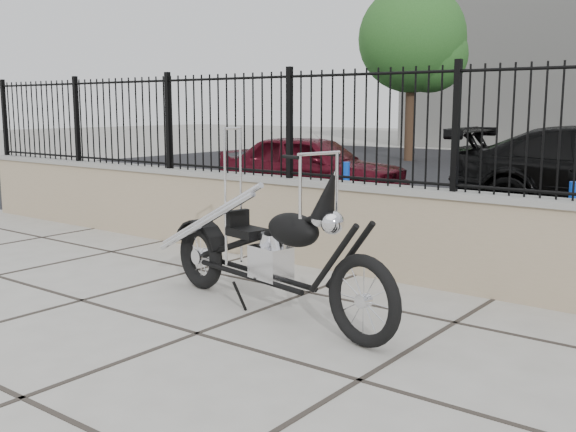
# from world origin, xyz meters

# --- Properties ---
(ground_plane) EXTENTS (90.00, 90.00, 0.00)m
(ground_plane) POSITION_xyz_m (0.00, 0.00, 0.00)
(ground_plane) COLOR #99968E
(ground_plane) RESTS_ON ground
(retaining_wall) EXTENTS (14.00, 0.36, 0.96)m
(retaining_wall) POSITION_xyz_m (0.00, 2.50, 0.48)
(retaining_wall) COLOR gray
(retaining_wall) RESTS_ON ground_plane
(iron_fence) EXTENTS (14.00, 0.08, 1.20)m
(iron_fence) POSITION_xyz_m (0.00, 2.50, 1.56)
(iron_fence) COLOR black
(iron_fence) RESTS_ON retaining_wall
(chopper_motorcycle) EXTENTS (2.74, 1.01, 1.62)m
(chopper_motorcycle) POSITION_xyz_m (0.08, 0.78, 0.81)
(chopper_motorcycle) COLOR black
(chopper_motorcycle) RESTS_ON ground_plane
(car_red) EXTENTS (3.86, 1.95, 1.26)m
(car_red) POSITION_xyz_m (-3.80, 6.84, 0.63)
(car_red) COLOR #490A15
(car_red) RESTS_ON parking_lot
(bollard_a) EXTENTS (0.11, 0.11, 0.92)m
(bollard_a) POSITION_xyz_m (-1.99, 5.24, 0.46)
(bollard_a) COLOR #0E31D9
(bollard_a) RESTS_ON ground_plane
(bollard_b) EXTENTS (0.14, 0.14, 0.92)m
(bollard_b) POSITION_xyz_m (1.59, 4.49, 0.46)
(bollard_b) COLOR #0D26C7
(bollard_b) RESTS_ON ground_plane
(tree_left) EXTENTS (3.45, 3.45, 5.82)m
(tree_left) POSITION_xyz_m (-6.74, 16.44, 4.07)
(tree_left) COLOR #382619
(tree_left) RESTS_ON ground_plane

